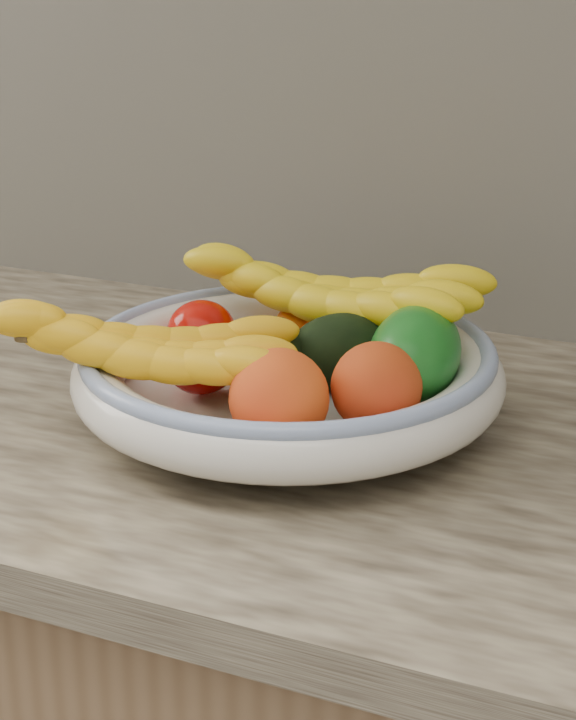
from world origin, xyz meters
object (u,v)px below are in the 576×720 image
Objects in this scene: banana_bunch_back at (326,303)px; banana_bunch_front at (141,356)px; fruit_bowl at (288,372)px; green_mango at (414,355)px.

banana_bunch_back reaches higher than banana_bunch_front.
fruit_bowl is at bearing 27.19° from banana_bunch_front.
banana_bunch_front is (-0.21, -0.11, 0.01)m from green_mango.
banana_bunch_back is at bearing 88.79° from fruit_bowl.
banana_bunch_front is (-0.10, -0.09, 0.03)m from fruit_bowl.
banana_bunch_back is at bearing 140.61° from green_mango.
green_mango is at bearing -28.79° from banana_bunch_back.
green_mango is 0.24m from banana_bunch_front.
fruit_bowl is 0.12m from green_mango.
banana_bunch_front is at bearing -158.66° from green_mango.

